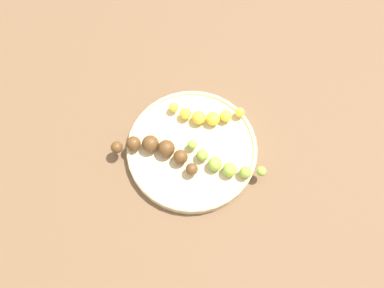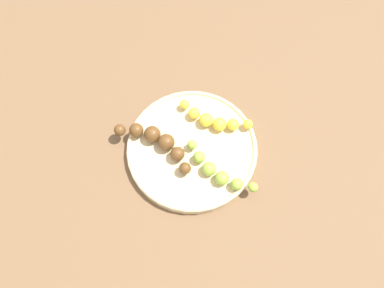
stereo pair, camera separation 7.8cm
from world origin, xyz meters
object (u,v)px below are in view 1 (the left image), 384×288
at_px(banana_overripe, 157,149).
at_px(fruit_bowl, 192,149).
at_px(banana_yellow, 206,116).
at_px(banana_green, 223,164).

bearing_deg(banana_overripe, fruit_bowl, -63.57).
relative_size(banana_yellow, banana_overripe, 0.77).
bearing_deg(banana_green, banana_yellow, -139.99).
bearing_deg(banana_green, banana_overripe, -79.82).
bearing_deg(banana_yellow, banana_green, 21.94).
xyz_separation_m(fruit_bowl, banana_yellow, (0.03, -0.07, 0.02)).
bearing_deg(fruit_bowl, banana_yellow, -66.83).
height_order(fruit_bowl, banana_yellow, banana_yellow).
relative_size(fruit_bowl, banana_green, 1.75).
xyz_separation_m(banana_overripe, banana_green, (-0.12, -0.08, -0.00)).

